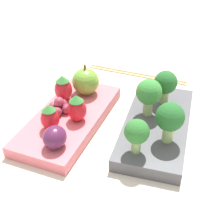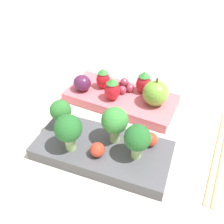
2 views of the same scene
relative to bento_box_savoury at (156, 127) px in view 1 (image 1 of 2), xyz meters
The scene contains 16 objects.
ground_plane 0.07m from the bento_box_savoury, 91.90° to the right, with size 4.00×4.00×0.00m, color beige.
bento_box_savoury is the anchor object (origin of this frame).
bento_box_fruit 0.14m from the bento_box_savoury, 85.40° to the right, with size 0.23×0.13×0.02m.
broccoli_floret_0 0.07m from the bento_box_savoury, behind, with size 0.04×0.04×0.06m.
broccoli_floret_1 0.09m from the bento_box_savoury, 14.81° to the right, with size 0.03×0.03×0.05m.
broccoli_floret_2 0.07m from the bento_box_savoury, 25.86° to the left, with size 0.04×0.04×0.06m.
broccoli_floret_3 0.06m from the bento_box_savoury, 133.41° to the right, with size 0.04×0.04×0.06m.
cherry_tomato_0 0.03m from the bento_box_savoury, 106.59° to the left, with size 0.02×0.02×0.02m.
cherry_tomato_1 0.08m from the bento_box_savoury, 159.23° to the right, with size 0.02×0.02×0.02m.
apple 0.15m from the bento_box_savoury, 112.87° to the right, with size 0.05×0.05×0.06m.
strawberry_0 0.17m from the bento_box_savoury, 71.08° to the right, with size 0.03×0.03×0.04m.
strawberry_1 0.13m from the bento_box_savoury, 79.41° to the right, with size 0.03×0.03×0.05m.
strawberry_2 0.17m from the bento_box_savoury, 99.52° to the right, with size 0.03×0.03×0.05m.
plum 0.16m from the bento_box_savoury, 56.01° to the right, with size 0.04×0.03×0.03m.
grape_cluster 0.16m from the bento_box_savoury, 86.46° to the right, with size 0.04×0.04×0.03m.
chopsticks_pair 0.19m from the bento_box_savoury, 160.43° to the right, with size 0.04×0.21×0.01m.
Camera 1 is at (0.40, 0.10, 0.32)m, focal length 50.00 mm.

